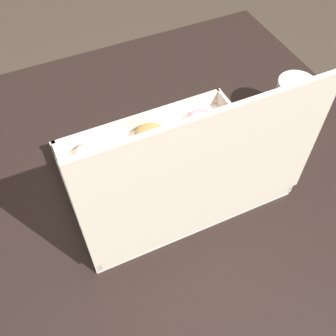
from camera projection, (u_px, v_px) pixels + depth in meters
The scene contains 4 objects.
ground_plane at pixel (172, 314), 1.35m from camera, with size 8.00×8.00×0.00m, color #42382D.
dining_table at pixel (175, 218), 0.85m from camera, with size 0.94×1.00×0.75m.
donut_box at pixel (172, 170), 0.72m from camera, with size 0.39×0.29×0.30m.
coffee_mug at pixel (292, 99), 0.85m from camera, with size 0.08×0.08×0.10m.
Camera 1 is at (0.20, 0.39, 1.37)m, focal length 42.00 mm.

